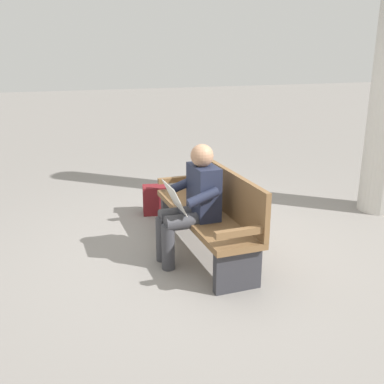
% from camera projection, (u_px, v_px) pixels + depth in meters
% --- Properties ---
extents(ground_plane, '(40.00, 40.00, 0.00)m').
position_uv_depth(ground_plane, '(204.00, 253.00, 4.72)').
color(ground_plane, gray).
extents(bench_near, '(1.81, 0.51, 0.90)m').
position_uv_depth(bench_near, '(211.00, 211.00, 4.61)').
color(bench_near, brown).
rests_on(bench_near, ground).
extents(person_seated, '(0.57, 0.58, 1.18)m').
position_uv_depth(person_seated, '(193.00, 201.00, 4.38)').
color(person_seated, '#1E2338').
rests_on(person_seated, ground).
extents(backpack, '(0.29, 0.36, 0.37)m').
position_uv_depth(backpack, '(156.00, 200.00, 5.81)').
color(backpack, maroon).
rests_on(backpack, ground).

